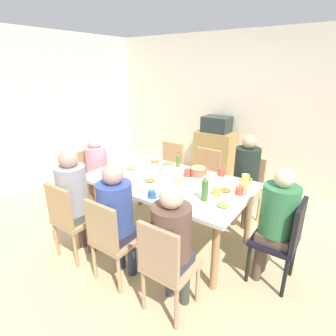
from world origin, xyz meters
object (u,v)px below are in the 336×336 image
cup_0 (246,179)px  chair_5 (111,237)px  person_7 (74,194)px  cup_6 (242,186)px  plate_4 (155,162)px  cup_5 (222,172)px  person_3 (246,173)px  chair_0 (284,238)px  chair_3 (247,186)px  cup_3 (152,194)px  person_0 (277,216)px  bottle_1 (178,160)px  plate_0 (225,191)px  plate_5 (223,206)px  plate_1 (108,171)px  dining_table (168,186)px  chair_2 (205,176)px  plate_3 (130,169)px  microwave (217,124)px  chair_6 (169,167)px  bowl_2 (179,184)px  cup_4 (240,191)px  bowl_0 (168,167)px  cup_2 (216,192)px  side_cabinet (215,155)px  cup_1 (187,173)px  plate_2 (150,181)px  bottle_0 (205,189)px  person_5 (116,213)px  chair_1 (166,264)px  bottle_2 (113,177)px  person_4 (97,166)px  chair_7 (69,217)px  chair_4 (94,176)px  person_1 (172,237)px

cup_0 → chair_5: bearing=-119.0°
person_7 → cup_6: bearing=37.1°
plate_4 → cup_5: bearing=5.9°
person_3 → cup_5: person_3 is taller
chair_0 → cup_5: (-0.87, 0.48, 0.31)m
chair_3 → cup_3: chair_3 is taller
person_0 → bottle_1: 1.47m
plate_0 → plate_5: size_ratio=0.93×
cup_3 → chair_5: bearing=-106.2°
person_3 → plate_1: person_3 is taller
dining_table → chair_2: (0.00, 0.93, -0.18)m
plate_3 → microwave: (0.18, 2.11, 0.25)m
chair_0 → chair_6: same height
chair_0 → bowl_2: 1.15m
bowl_2 → cup_4: bowl_2 is taller
plate_0 → bowl_0: 0.86m
cup_2 → side_cabinet: size_ratio=0.12×
cup_1 → cup_6: (0.68, 0.02, -0.01)m
plate_2 → plate_3: bearing=160.1°
chair_5 → bottle_0: bearing=50.7°
plate_4 → bowl_2: size_ratio=1.32×
bottle_0 → plate_1: bearing=-179.1°
plate_4 → plate_5: same height
side_cabinet → chair_5: bearing=-82.4°
person_5 → plate_0: bearing=53.3°
chair_1 → cup_2: chair_1 is taller
chair_6 → cup_1: 1.08m
bottle_0 → person_5: bearing=-133.1°
chair_2 → person_5: (-0.00, -1.77, 0.22)m
cup_6 → bottle_2: bearing=-148.4°
chair_6 → microwave: bearing=78.8°
plate_4 → cup_6: bearing=-6.1°
person_4 → chair_5: person_4 is taller
chair_7 → cup_5: chair_7 is taller
microwave → cup_4: bearing=-58.2°
chair_4 → cup_6: bearing=6.6°
plate_3 → microwave: 2.13m
plate_0 → cup_6: bearing=54.2°
person_1 → side_cabinet: 3.12m
chair_6 → plate_4: chair_6 is taller
person_4 → plate_1: 0.54m
bowl_0 → cup_6: bearing=1.2°
bottle_2 → microwave: 2.59m
chair_4 → plate_5: 2.16m
dining_table → plate_2: bearing=-125.6°
chair_4 → person_5: size_ratio=0.74×
plate_5 → side_cabinet: 2.64m
chair_2 → chair_6: size_ratio=1.00×
plate_1 → plate_5: same height
cup_5 → cup_2: bearing=-70.7°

